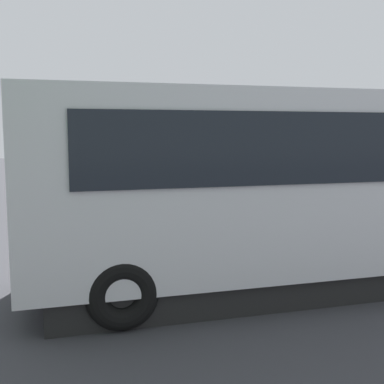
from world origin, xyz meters
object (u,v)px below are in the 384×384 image
(tour_bus, at_px, (300,191))
(spectator_left, at_px, (270,204))
(spectator_far_right, at_px, (106,211))
(spectator_right, at_px, (173,207))
(stunt_motorcycle, at_px, (123,199))
(spectator_far_left, at_px, (319,201))
(spectator_centre, at_px, (219,206))

(tour_bus, relative_size, spectator_left, 5.39)
(spectator_far_right, bearing_deg, spectator_left, -178.93)
(spectator_right, distance_m, stunt_motorcycle, 4.59)
(spectator_far_left, xyz_separation_m, stunt_motorcycle, (3.94, -4.49, -0.41))
(tour_bus, xyz_separation_m, spectator_left, (-0.72, -2.61, -0.63))
(spectator_centre, relative_size, spectator_right, 1.01)
(spectator_far_left, relative_size, spectator_left, 1.01)
(tour_bus, distance_m, spectator_right, 3.10)
(spectator_centre, bearing_deg, tour_bus, 103.14)
(tour_bus, bearing_deg, stunt_motorcycle, -74.84)
(tour_bus, height_order, spectator_right, tour_bus)
(spectator_centre, height_order, spectator_right, spectator_centre)
(spectator_right, xyz_separation_m, spectator_far_right, (1.44, 0.07, -0.01))
(spectator_centre, bearing_deg, spectator_right, -8.82)
(tour_bus, xyz_separation_m, spectator_far_left, (-2.00, -2.67, -0.62))
(spectator_left, xyz_separation_m, spectator_centre, (1.30, 0.15, 0.03))
(spectator_left, bearing_deg, spectator_far_right, 1.07)
(spectator_far_left, xyz_separation_m, spectator_right, (3.55, 0.06, 0.02))
(spectator_far_left, xyz_separation_m, spectator_centre, (2.58, 0.21, 0.03))
(spectator_centre, height_order, stunt_motorcycle, spectator_centre)
(tour_bus, bearing_deg, spectator_centre, -76.86)
(tour_bus, bearing_deg, spectator_far_right, -40.43)
(spectator_left, distance_m, spectator_right, 2.27)
(spectator_right, bearing_deg, spectator_left, 179.98)
(spectator_left, height_order, spectator_right, spectator_right)
(spectator_left, xyz_separation_m, spectator_right, (2.27, -0.00, 0.02))
(tour_bus, xyz_separation_m, spectator_centre, (0.57, -2.46, -0.59))
(spectator_far_right, bearing_deg, stunt_motorcycle, -102.74)
(spectator_far_left, distance_m, spectator_left, 1.28)
(spectator_left, bearing_deg, stunt_motorcycle, -59.66)
(spectator_right, relative_size, stunt_motorcycle, 0.85)
(spectator_left, xyz_separation_m, stunt_motorcycle, (2.66, -4.55, -0.41))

